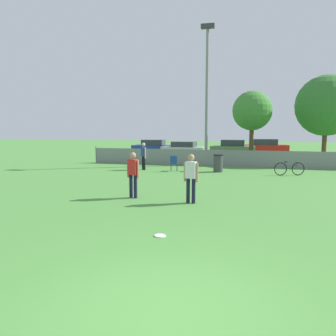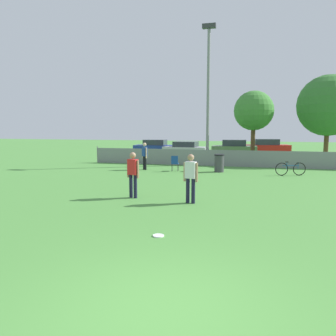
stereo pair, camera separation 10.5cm
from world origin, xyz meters
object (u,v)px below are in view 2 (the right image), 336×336
Objects in this scene: tree_near_pole at (254,111)px; bicycle_sideline at (291,169)px; parked_car_olive at (234,148)px; frisbee_disc at (158,236)px; player_thrower_red at (133,172)px; parked_car_red at (266,147)px; tree_far_right at (328,106)px; parked_car_silver at (186,149)px; player_receiver_white at (191,175)px; spectator_in_blue at (145,154)px; parked_car_blue at (155,147)px; light_pole at (208,85)px; trash_bin at (219,163)px; gear_bag_sideline at (191,169)px; folding_chair_sideline at (175,162)px.

bicycle_sideline is at bearing -72.69° from tree_near_pole.
tree_near_pole is 6.04m from parked_car_olive.
frisbee_disc is 23.13m from parked_car_olive.
player_thrower_red is 22.79m from parked_car_red.
parked_car_silver is (-11.11, 3.52, -3.49)m from tree_far_right.
parked_car_olive reaches higher than frisbee_disc.
player_receiver_white is at bearing -108.97° from parked_car_red.
spectator_in_blue is 0.41× the size of parked_car_blue.
parked_car_olive reaches higher than parked_car_red.
parked_car_red is (2.83, 2.96, -0.01)m from parked_car_olive.
tree_near_pole is 19.23× the size of frisbee_disc.
parked_car_blue is at bearing 120.12° from player_thrower_red.
player_receiver_white is at bearing -92.41° from parked_car_olive.
light_pole is at bearing -53.05° from parked_car_blue.
tree_near_pole is at bearing 73.80° from trash_bin.
tree_near_pole is 11.17m from parked_car_blue.
tree_far_right is 3.73× the size of player_receiver_white.
tree_near_pole reaches higher than parked_car_blue.
tree_near_pole is 5.09× the size of trash_bin.
player_receiver_white is at bearing 88.87° from frisbee_disc.
tree_near_pole is 18.71m from frisbee_disc.
spectator_in_blue reaches higher than parked_car_blue.
spectator_in_blue reaches higher than bicycle_sideline.
parked_car_olive is (1.37, 7.71, -4.78)m from light_pole.
parked_car_blue is 1.00× the size of parked_car_olive.
trash_bin reaches higher than frisbee_disc.
parked_car_blue is at bearing 175.67° from parked_car_olive.
frisbee_disc is 0.26× the size of trash_bin.
parked_car_red is (3.00, 14.14, 0.19)m from trash_bin.
parked_car_red is (4.20, 10.67, -4.79)m from light_pole.
tree_far_right is (5.13, 0.33, 0.32)m from tree_near_pole.
frisbee_disc is 0.06× the size of parked_car_red.
trash_bin is at bearing -113.13° from parked_car_red.
spectator_in_blue is at bearing 110.52° from frisbee_disc.
bicycle_sideline is at bearing -73.81° from parked_car_olive.
gear_bag_sideline is at bearing 110.50° from player_receiver_white.
tree_near_pole is 7.84m from bicycle_sideline.
tree_far_right reaches higher than bicycle_sideline.
trash_bin is at bearing -134.95° from spectator_in_blue.
folding_chair_sideline is (-9.55, -6.95, -3.61)m from tree_far_right.
spectator_in_blue is 2.92× the size of gear_bag_sideline.
player_thrower_red reaches higher than gear_bag_sideline.
parked_car_silver is 1.01× the size of parked_car_olive.
bicycle_sideline is 0.35× the size of parked_car_red.
bicycle_sideline is 3.94m from trash_bin.
tree_far_right is 1.54× the size of parked_car_silver.
gear_bag_sideline is at bearing 100.38° from player_thrower_red.
tree_far_right reaches higher than folding_chair_sideline.
spectator_in_blue is 12.07m from parked_car_blue.
folding_chair_sideline is (-4.42, -6.62, -3.29)m from tree_near_pole.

